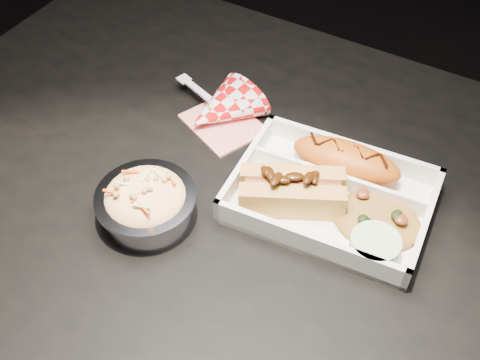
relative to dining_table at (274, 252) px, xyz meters
name	(u,v)px	position (x,y,z in m)	size (l,w,h in m)	color
dining_table	(274,252)	(0.00, 0.00, 0.00)	(1.20, 0.80, 0.75)	black
food_tray	(331,198)	(0.05, 0.05, 0.10)	(0.26, 0.20, 0.04)	white
fried_pastry	(346,160)	(0.05, 0.10, 0.12)	(0.15, 0.06, 0.05)	#C25713
hotdog	(292,190)	(0.01, 0.02, 0.12)	(0.15, 0.11, 0.06)	gold
fried_rice_mound	(378,215)	(0.12, 0.04, 0.11)	(0.11, 0.09, 0.03)	#A97031
cupcake_liner	(374,248)	(0.13, -0.01, 0.11)	(0.06, 0.06, 0.03)	beige
foil_coleslaw_cup	(146,202)	(-0.14, -0.09, 0.12)	(0.13, 0.13, 0.07)	silver
napkin_fork	(221,110)	(-0.16, 0.12, 0.11)	(0.17, 0.14, 0.10)	red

